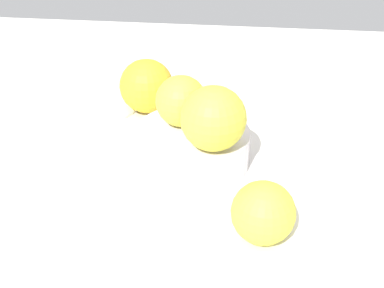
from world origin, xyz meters
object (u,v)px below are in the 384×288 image
object	(u,v)px
fruit_bowl	(192,148)
side_plate	(93,101)
orange_loose_0	(263,213)
orange_in_bowl_1	(213,118)
orange_in_bowl_0	(181,101)
orange_loose_1	(147,86)

from	to	relation	value
fruit_bowl	side_plate	xyz separation A→B (cm)	(17.70, -15.02, -1.87)
orange_loose_0	orange_in_bowl_1	bearing A→B (deg)	-58.76
orange_in_bowl_0	orange_in_bowl_1	bearing A→B (deg)	130.93
orange_in_bowl_1	side_plate	world-z (taller)	orange_in_bowl_1
fruit_bowl	orange_in_bowl_0	bearing A→B (deg)	-48.41
orange_in_bowl_0	side_plate	distance (cm)	22.22
fruit_bowl	orange_in_bowl_1	distance (cm)	7.82
orange_in_bowl_0	orange_loose_0	bearing A→B (deg)	124.80
orange_in_bowl_0	orange_loose_1	bearing A→B (deg)	-59.82
orange_in_bowl_1	orange_loose_1	xyz separation A→B (cm)	(11.46, -17.16, -4.56)
orange_in_bowl_1	side_plate	bearing A→B (deg)	-41.79
orange_in_bowl_0	side_plate	size ratio (longest dim) A/B	0.42
fruit_bowl	orange_in_bowl_0	xyz separation A→B (cm)	(1.58, -1.78, 5.81)
orange_in_bowl_0	orange_in_bowl_1	world-z (taller)	orange_in_bowl_1
fruit_bowl	orange_in_bowl_0	world-z (taller)	orange_in_bowl_0
orange_in_bowl_0	orange_loose_0	world-z (taller)	orange_in_bowl_0
fruit_bowl	orange_in_bowl_0	size ratio (longest dim) A/B	2.25
fruit_bowl	orange_in_bowl_1	bearing A→B (deg)	130.58
fruit_bowl	orange_loose_1	xyz separation A→B (cm)	(8.55, -13.77, 1.86)
fruit_bowl	orange_loose_1	world-z (taller)	orange_loose_1
orange_in_bowl_1	orange_loose_0	size ratio (longest dim) A/B	1.14
orange_in_bowl_1	orange_loose_1	world-z (taller)	orange_in_bowl_1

